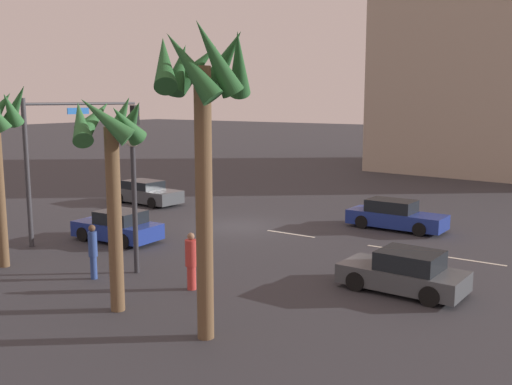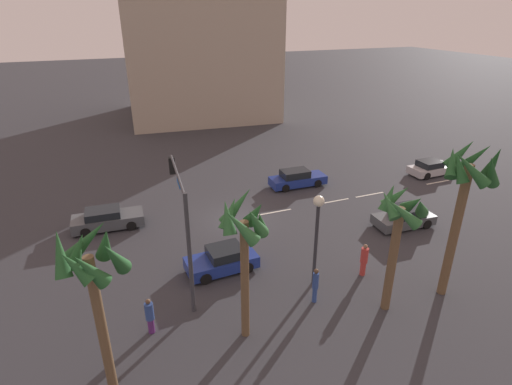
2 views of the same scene
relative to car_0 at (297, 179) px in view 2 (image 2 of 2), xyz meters
name	(u,v)px [view 2 (image 2 of 2)]	position (x,y,z in m)	size (l,w,h in m)	color
ground_plane	(237,219)	(6.57, 3.71, -0.65)	(220.00, 220.00, 0.00)	#333338
lane_stripe_0	(438,182)	(-11.43, 3.71, -0.64)	(2.42, 0.14, 0.01)	silver
lane_stripe_1	(370,195)	(-4.53, 3.71, -0.64)	(2.58, 0.14, 0.01)	silver
lane_stripe_2	(335,201)	(-1.40, 3.71, -0.64)	(2.37, 0.14, 0.01)	silver
lane_stripe_3	(275,212)	(3.64, 3.71, -0.64)	(2.54, 0.14, 0.01)	silver
car_0	(297,179)	(0.00, 0.00, 0.00)	(4.69, 1.88, 1.41)	navy
car_1	(107,219)	(14.94, 1.66, -0.01)	(4.64, 2.11, 1.37)	#474C51
car_2	(404,217)	(-3.61, 8.72, -0.02)	(4.06, 2.07, 1.38)	#474C51
car_3	(431,168)	(-12.10, 2.02, -0.05)	(3.96, 1.97, 1.29)	#B7B7BC
car_4	(222,260)	(9.28, 9.14, -0.01)	(4.01, 2.07, 1.38)	navy
traffic_signal	(182,213)	(11.42, 9.81, 3.66)	(0.78, 6.14, 6.26)	#38383D
streetlamp	(317,222)	(5.15, 12.10, 3.02)	(0.56, 0.56, 5.11)	#2D2D33
pedestrian_0	(364,259)	(2.27, 12.43, 0.36)	(0.49, 0.49, 1.92)	#BF3833
pedestrian_1	(315,284)	(5.85, 13.46, 0.40)	(0.31, 0.31, 1.93)	#2D478C
pedestrian_2	(150,315)	(13.73, 12.62, 0.31)	(0.47, 0.47, 1.82)	#59266B
palm_tree_0	(400,220)	(2.85, 15.19, 4.23)	(2.60, 2.49, 6.43)	brown
palm_tree_1	(244,230)	(9.84, 14.29, 4.69)	(2.28, 2.51, 6.88)	brown
palm_tree_2	(468,183)	(-0.65, 15.31, 5.49)	(2.87, 2.75, 8.12)	brown
palm_tree_3	(91,270)	(15.55, 14.99, 4.73)	(2.50, 2.40, 7.02)	brown
building_0	(198,56)	(0.86, -27.71, 7.10)	(18.43, 16.13, 15.49)	#B2A38E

